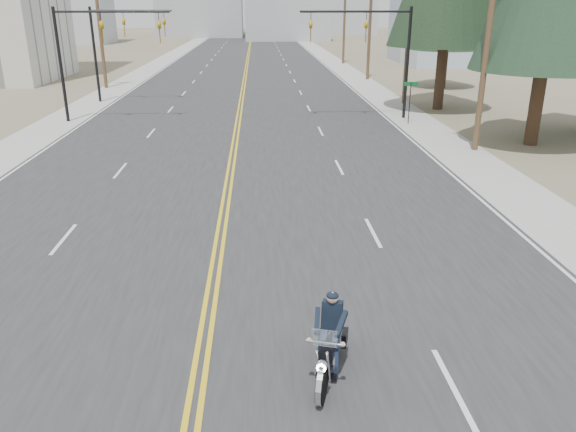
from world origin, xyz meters
The scene contains 16 objects.
road centered at (0.00, 70.00, 0.01)m, with size 20.00×200.00×0.01m, color #303033.
sidewalk_left centered at (-11.50, 70.00, 0.01)m, with size 3.00×200.00×0.01m, color #A5A5A0.
sidewalk_right centered at (11.50, 70.00, 0.01)m, with size 3.00×200.00×0.01m, color #A5A5A0.
traffic_mast_left centered at (-8.98, 32.00, 4.94)m, with size 7.10×0.26×7.00m.
traffic_mast_right centered at (8.98, 32.00, 4.94)m, with size 7.10×0.26×7.00m.
traffic_mast_far centered at (-9.31, 40.00, 4.87)m, with size 6.10×0.26×7.00m.
street_sign centered at (10.80, 30.00, 1.80)m, with size 0.90×0.06×2.62m.
utility_pole_b centered at (12.50, 23.00, 5.98)m, with size 2.20×0.30×11.50m.
utility_pole_c centered at (12.50, 38.00, 5.73)m, with size 2.20×0.30×11.00m.
utility_pole_d centered at (12.50, 53.00, 5.98)m, with size 2.20×0.30×11.50m.
utility_pole_e centered at (12.50, 70.00, 5.73)m, with size 2.20×0.30×11.00m.
utility_pole_left centered at (-12.50, 48.00, 5.48)m, with size 2.20×0.30×10.50m.
haze_bldg_b centered at (8.00, 125.00, 7.00)m, with size 18.00×14.00×14.00m, color #ADB2B7.
haze_bldg_e centered at (25.00, 150.00, 6.00)m, with size 14.00×14.00×12.00m, color #B7BCC6.
haze_bldg_f centered at (-50.00, 130.00, 8.00)m, with size 12.00×12.00×16.00m, color #ADB2B7.
motorcyclist centered at (2.60, 4.51, 0.88)m, with size 0.96×2.24×1.75m, color black, non-canonical shape.
Camera 1 is at (1.29, -4.91, 7.01)m, focal length 35.00 mm.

